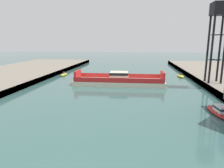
{
  "coord_description": "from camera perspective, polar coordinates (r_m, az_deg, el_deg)",
  "views": [
    {
      "loc": [
        4.92,
        -11.36,
        10.18
      ],
      "look_at": [
        0.0,
        27.29,
        2.0
      ],
      "focal_mm": 32.02,
      "sensor_mm": 36.0,
      "label": 1
    }
  ],
  "objects": [
    {
      "name": "moored_boat_mid_right",
      "position": [
        32.59,
        28.47,
        -6.85
      ],
      "size": [
        2.64,
        6.76,
        1.45
      ],
      "color": "red",
      "rests_on": "ground"
    },
    {
      "name": "chain_ferry",
      "position": [
        48.82,
        2.04,
        1.0
      ],
      "size": [
        21.87,
        7.16,
        3.3
      ],
      "color": "beige",
      "rests_on": "ground"
    },
    {
      "name": "moored_boat_far_left",
      "position": [
        64.16,
        -13.56,
        2.68
      ],
      "size": [
        1.95,
        5.03,
        1.1
      ],
      "color": "yellow",
      "rests_on": "ground"
    },
    {
      "name": "crane_tower",
      "position": [
        50.23,
        28.21,
        15.66
      ],
      "size": [
        3.33,
        3.33,
        17.2
      ],
      "color": "black",
      "rests_on": "quay_right"
    },
    {
      "name": "moored_boat_near_right",
      "position": [
        63.04,
        19.01,
        2.2
      ],
      "size": [
        1.78,
        5.0,
        1.08
      ],
      "color": "yellow",
      "rests_on": "ground"
    }
  ]
}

